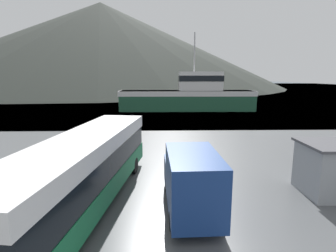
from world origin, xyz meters
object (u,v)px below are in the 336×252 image
at_px(tour_bus, 85,168).
at_px(fishing_boat, 189,96).
at_px(dock_kiosk, 332,169).
at_px(small_boat, 160,103).
at_px(delivery_van, 191,180).

xyz_separation_m(tour_bus, fishing_boat, (7.73, 32.08, 0.63)).
relative_size(fishing_boat, dock_kiosk, 7.90).
height_order(tour_bus, dock_kiosk, tour_bus).
bearing_deg(fishing_boat, small_boat, 29.16).
xyz_separation_m(tour_bus, small_boat, (3.01, 40.69, -1.34)).
xyz_separation_m(fishing_boat, small_boat, (-4.72, 8.60, -1.97)).
height_order(fishing_boat, dock_kiosk, fishing_boat).
distance_m(fishing_boat, dock_kiosk, 31.30).
bearing_deg(dock_kiosk, small_boat, 101.61).
relative_size(delivery_van, dock_kiosk, 1.94).
bearing_deg(delivery_van, tour_bus, 172.15).
bearing_deg(tour_bus, dock_kiosk, 12.70).
xyz_separation_m(delivery_van, dock_kiosk, (6.77, 1.45, -0.12)).
bearing_deg(tour_bus, delivery_van, 1.73).
relative_size(tour_bus, delivery_van, 2.28).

